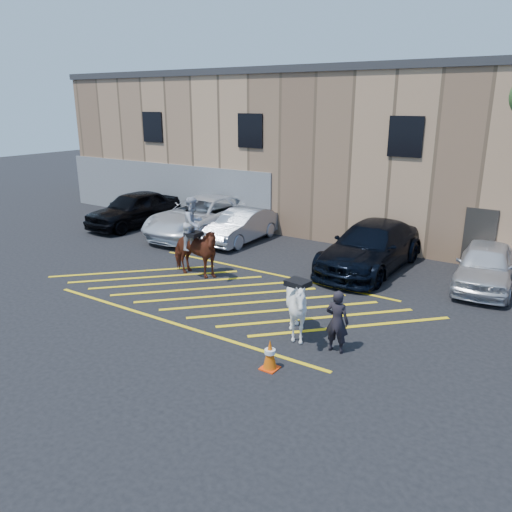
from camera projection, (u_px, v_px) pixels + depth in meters
The scene contains 12 objects.
ground at pixel (233, 292), 15.99m from camera, with size 90.00×90.00×0.00m, color black.
car_black_suv at pixel (134, 209), 24.25m from camera, with size 2.01×5.00×1.70m, color black.
car_white_pickup at pixel (202, 216), 22.70m from camera, with size 2.85×6.18×1.72m, color white.
car_silver_sedan at pixel (242, 226), 21.62m from camera, with size 1.48×4.23×1.40m, color #999EA7.
car_blue_suv at pixel (371, 247), 18.01m from camera, with size 2.34×5.76×1.67m, color black.
car_white_suv at pixel (485, 265), 16.31m from camera, with size 1.73×4.29×1.46m, color silver.
handler at pixel (337, 321), 12.01m from camera, with size 0.58×0.38×1.59m, color black.
warehouse at pixel (375, 148), 24.49m from camera, with size 32.42×10.20×7.30m.
hatching_zone at pixel (228, 295), 15.75m from camera, with size 12.60×5.12×0.01m.
mounted_bay at pixel (194, 245), 17.15m from camera, with size 2.15×1.03×2.81m.
saddled_white at pixel (297, 308), 12.62m from camera, with size 1.60×1.75×1.72m.
traffic_cone at pixel (270, 354), 11.33m from camera, with size 0.39×0.39×0.73m.
Camera 1 is at (8.79, -12.08, 5.87)m, focal length 35.00 mm.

